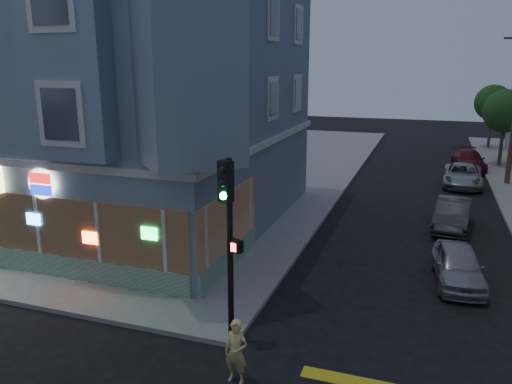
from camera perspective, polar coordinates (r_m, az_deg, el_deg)
The scene contains 11 objects.
ground at distance 13.42m, azimuth -18.61°, elevation -18.70°, with size 120.00×120.00×0.00m, color black.
sidewalk_nw at distance 38.55m, azimuth -13.90°, elevation 3.48°, with size 33.00×42.00×0.15m, color gray.
corner_building at distance 23.77m, azimuth -15.17°, elevation 10.74°, with size 14.60×14.60×11.40m.
street_tree_near at distance 39.10m, azimuth 26.61°, elevation 8.26°, with size 3.00×3.00×5.30m.
street_tree_far at distance 47.03m, azimuth 25.47°, elevation 9.19°, with size 3.00×3.00×5.30m.
running_child at distance 11.99m, azimuth -2.27°, elevation -17.79°, with size 0.57×0.37×1.57m, color #E3D674.
parked_car_a at distance 18.14m, azimuth 22.10°, elevation -7.79°, with size 1.48×3.69×1.26m, color #A4A7AB.
parked_car_b at distance 23.81m, azimuth 21.54°, elevation -2.41°, with size 1.41×4.04×1.33m, color #373A3C.
parked_car_c at distance 37.55m, azimuth 23.14°, elevation 3.36°, with size 1.85×4.55×1.32m, color maroon.
parked_car_d at distance 32.41m, azimuth 22.56°, elevation 1.79°, with size 2.17×4.71×1.31m, color #A2A9AD.
traffic_signal at distance 12.33m, azimuth -3.16°, elevation -3.36°, with size 0.61×0.54×4.82m.
Camera 1 is at (7.31, -8.66, 7.19)m, focal length 35.00 mm.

